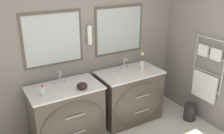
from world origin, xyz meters
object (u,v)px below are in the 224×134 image
vanity_left (67,115)px  toiletry_bottle (43,91)px  waste_bin (190,112)px  vanity_right (130,96)px  amenity_bowl (82,86)px  flower_vase (142,63)px

vanity_left → toiletry_bottle: size_ratio=6.79×
toiletry_bottle → waste_bin: 2.50m
vanity_right → amenity_bowl: amenity_bowl is taller
amenity_bowl → flower_vase: (1.14, 0.15, 0.08)m
waste_bin → flower_vase: bearing=139.2°
vanity_left → amenity_bowl: size_ratio=6.77×
flower_vase → waste_bin: bearing=-40.8°
vanity_left → vanity_right: size_ratio=1.00×
vanity_left → waste_bin: size_ratio=3.61×
vanity_right → waste_bin: (0.88, -0.54, -0.29)m
vanity_left → amenity_bowl: bearing=-33.1°
amenity_bowl → waste_bin: (1.79, -0.41, -0.76)m
flower_vase → amenity_bowl: bearing=-172.5°
vanity_right → flower_vase: bearing=4.8°
waste_bin → vanity_right: bearing=148.4°
amenity_bowl → vanity_right: bearing=8.1°
vanity_right → waste_bin: vanity_right is taller
toiletry_bottle → flower_vase: bearing=2.8°
flower_vase → vanity_left: bearing=-179.2°
amenity_bowl → vanity_left: bearing=146.9°
flower_vase → waste_bin: 1.20m
vanity_left → waste_bin: 2.08m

